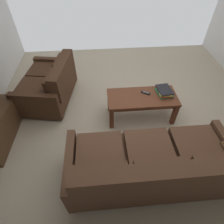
{
  "coord_description": "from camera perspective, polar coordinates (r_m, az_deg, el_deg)",
  "views": [
    {
      "loc": [
        0.53,
        2.33,
        2.47
      ],
      "look_at": [
        0.38,
        0.61,
        0.71
      ],
      "focal_mm": 29.46,
      "sensor_mm": 36.0,
      "label": 1
    }
  ],
  "objects": [
    {
      "name": "ground_plane",
      "position": [
        3.44,
        5.54,
        -0.6
      ],
      "size": [
        5.16,
        5.15,
        0.01
      ],
      "primitive_type": "cube",
      "color": "#B7A88E"
    },
    {
      "name": "tv_remote",
      "position": [
        3.16,
        10.4,
        5.88
      ],
      "size": [
        0.16,
        0.12,
        0.02
      ],
      "color": "black",
      "rests_on": "coffee_table"
    },
    {
      "name": "loveseat_near",
      "position": [
        3.7,
        -18.7,
        8.1
      ],
      "size": [
        1.03,
        1.35,
        0.82
      ],
      "color": "black",
      "rests_on": "ground"
    },
    {
      "name": "coffee_table",
      "position": [
        3.14,
        9.29,
        3.74
      ],
      "size": [
        1.16,
        0.52,
        0.47
      ],
      "color": "brown",
      "rests_on": "ground"
    },
    {
      "name": "sofa_main",
      "position": [
        2.43,
        12.05,
        -16.22
      ],
      "size": [
        2.08,
        0.89,
        0.85
      ],
      "color": "black",
      "rests_on": "ground"
    },
    {
      "name": "book_stack",
      "position": [
        3.21,
        15.97,
        6.21
      ],
      "size": [
        0.27,
        0.32,
        0.09
      ],
      "color": "#337F51",
      "rests_on": "coffee_table"
    }
  ]
}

